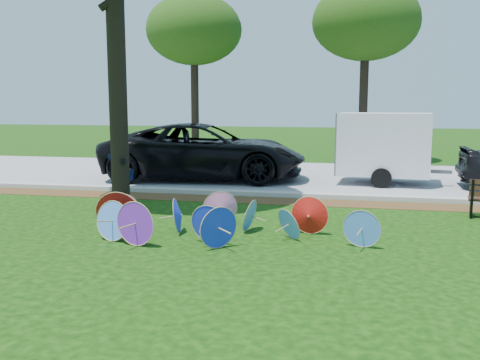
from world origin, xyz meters
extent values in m
plane|color=black|center=(0.00, 0.00, 0.00)|extent=(90.00, 90.00, 0.00)
cube|color=#472D16|center=(0.00, 4.50, 0.01)|extent=(90.00, 1.00, 0.01)
cube|color=#B7B5AD|center=(0.00, 5.20, 0.06)|extent=(90.00, 0.30, 0.12)
cube|color=gray|center=(0.00, 9.35, 0.01)|extent=(90.00, 8.00, 0.01)
cylinder|color=black|center=(-2.75, 3.19, 3.14)|extent=(0.44, 0.44, 6.27)
cone|color=red|center=(-1.59, 0.50, 0.44)|extent=(0.91, 0.45, 0.88)
cone|color=#4C88EE|center=(1.73, 0.71, 0.32)|extent=(0.64, 0.67, 0.62)
cone|color=#4C88EE|center=(0.82, 1.20, 0.33)|extent=(0.36, 0.69, 0.66)
cone|color=#D76A99|center=(0.19, 1.52, 0.37)|extent=(0.75, 0.46, 0.74)
cone|color=red|center=(2.03, 1.16, 0.37)|extent=(0.75, 0.25, 0.75)
cone|color=blue|center=(-0.45, 0.78, 0.35)|extent=(0.33, 0.72, 0.70)
cone|color=#4C88EE|center=(-1.46, 0.02, 0.38)|extent=(0.79, 0.44, 0.76)
cone|color=#FF4098|center=(-1.88, 1.38, 0.31)|extent=(0.62, 0.30, 0.62)
cone|color=blue|center=(0.33, 0.17, 0.36)|extent=(0.76, 0.37, 0.74)
cone|color=purple|center=(-0.91, -0.24, 0.40)|extent=(0.81, 0.33, 0.81)
cone|color=blue|center=(0.54, -0.14, 0.38)|extent=(0.64, 0.66, 0.76)
cone|color=#4C88EE|center=(3.02, 0.44, 0.34)|extent=(0.70, 0.33, 0.69)
imported|color=black|center=(-1.94, 7.92, 0.92)|extent=(6.88, 3.69, 1.84)
cube|color=silver|center=(3.78, 8.07, 1.25)|extent=(2.86, 1.97, 2.50)
cylinder|color=black|center=(-4.42, 15.28, 2.50)|extent=(0.36, 0.36, 5.00)
ellipsoid|color=#1A360C|center=(-4.42, 15.28, 5.80)|extent=(4.40, 4.40, 3.20)
cylinder|color=black|center=(3.23, 14.17, 2.50)|extent=(0.36, 0.36, 5.00)
ellipsoid|color=#1A360C|center=(3.23, 14.17, 5.80)|extent=(4.40, 4.40, 3.20)
camera|label=1|loc=(2.78, -8.95, 2.55)|focal=40.00mm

